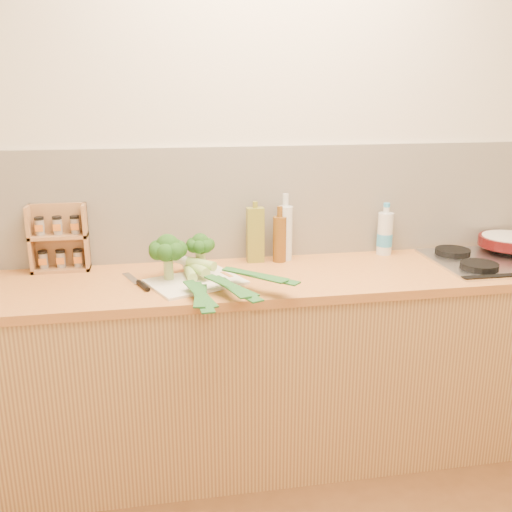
{
  "coord_description": "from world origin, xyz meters",
  "views": [
    {
      "loc": [
        -0.56,
        -1.17,
        1.7
      ],
      "look_at": [
        -0.16,
        1.1,
        1.02
      ],
      "focal_mm": 40.0,
      "sensor_mm": 36.0,
      "label": 1
    }
  ],
  "objects_px": {
    "gas_hob": "(495,259)",
    "chopping_board": "(195,282)",
    "skillet": "(510,241)",
    "spice_rack": "(60,242)",
    "chefs_knife": "(140,284)"
  },
  "relations": [
    {
      "from": "chopping_board",
      "to": "chefs_knife",
      "type": "distance_m",
      "value": 0.23
    },
    {
      "from": "chopping_board",
      "to": "spice_rack",
      "type": "bearing_deg",
      "value": 129.79
    },
    {
      "from": "spice_rack",
      "to": "chefs_knife",
      "type": "bearing_deg",
      "value": -39.33
    },
    {
      "from": "gas_hob",
      "to": "spice_rack",
      "type": "xyz_separation_m",
      "value": [
        -2.02,
        0.25,
        0.12
      ]
    },
    {
      "from": "chopping_board",
      "to": "skillet",
      "type": "distance_m",
      "value": 1.6
    },
    {
      "from": "chopping_board",
      "to": "spice_rack",
      "type": "height_order",
      "value": "spice_rack"
    },
    {
      "from": "skillet",
      "to": "spice_rack",
      "type": "relative_size",
      "value": 1.44
    },
    {
      "from": "skillet",
      "to": "spice_rack",
      "type": "height_order",
      "value": "spice_rack"
    },
    {
      "from": "chopping_board",
      "to": "skillet",
      "type": "relative_size",
      "value": 0.86
    },
    {
      "from": "gas_hob",
      "to": "chopping_board",
      "type": "xyz_separation_m",
      "value": [
        -1.43,
        -0.05,
        -0.01
      ]
    },
    {
      "from": "chefs_knife",
      "to": "chopping_board",
      "type": "bearing_deg",
      "value": -23.55
    },
    {
      "from": "gas_hob",
      "to": "chopping_board",
      "type": "distance_m",
      "value": 1.43
    },
    {
      "from": "chopping_board",
      "to": "skillet",
      "type": "xyz_separation_m",
      "value": [
        1.59,
        0.18,
        0.06
      ]
    },
    {
      "from": "gas_hob",
      "to": "spice_rack",
      "type": "height_order",
      "value": "spice_rack"
    },
    {
      "from": "gas_hob",
      "to": "chefs_knife",
      "type": "distance_m",
      "value": 1.66
    }
  ]
}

